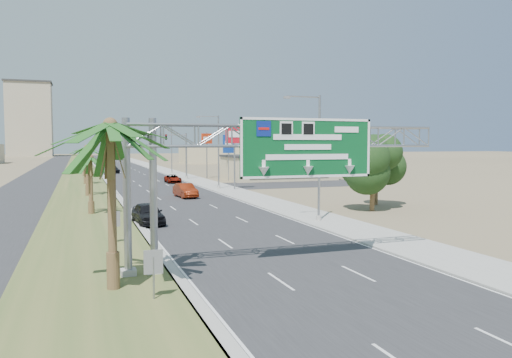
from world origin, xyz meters
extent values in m
plane|color=#8C7A59|center=(0.00, 0.00, 0.00)|extent=(600.00, 600.00, 0.00)
cube|color=#28282B|center=(0.00, 110.00, 0.01)|extent=(12.00, 300.00, 0.02)
cube|color=#9E9B93|center=(8.50, 110.00, 0.05)|extent=(4.00, 300.00, 0.10)
cube|color=#435A27|center=(-10.00, 110.00, 0.06)|extent=(7.00, 300.00, 0.12)
cube|color=#28282B|center=(-17.00, 110.00, 0.01)|extent=(8.00, 300.00, 0.02)
cylinder|color=gray|center=(-7.20, 10.00, 3.70)|extent=(0.36, 0.36, 7.40)
cylinder|color=gray|center=(-8.40, 10.00, 3.70)|extent=(0.36, 0.36, 7.40)
cube|color=#9E9B93|center=(-7.20, 10.00, 0.20)|extent=(0.70, 0.70, 0.40)
cube|color=#9E9B93|center=(-8.40, 10.00, 0.20)|extent=(0.70, 0.70, 0.40)
cube|color=#084D22|center=(0.50, 9.52, 6.00)|extent=(7.20, 0.12, 3.00)
cube|color=navy|center=(-1.90, 9.44, 6.95)|extent=(0.75, 0.03, 0.75)
cone|color=white|center=(0.50, 9.44, 4.85)|extent=(0.56, 0.56, 0.45)
cylinder|color=brown|center=(-9.20, 8.00, 3.50)|extent=(0.36, 0.36, 7.00)
cylinder|color=brown|center=(-9.20, 8.00, 0.84)|extent=(0.54, 0.54, 1.68)
cylinder|color=brown|center=(-9.50, 32.00, 2.50)|extent=(0.36, 0.36, 5.00)
cylinder|color=brown|center=(-9.50, 32.00, 0.60)|extent=(0.54, 0.54, 1.20)
cylinder|color=brown|center=(-9.50, 48.00, 2.90)|extent=(0.36, 0.36, 5.80)
cylinder|color=brown|center=(-9.50, 48.00, 0.70)|extent=(0.54, 0.54, 1.39)
cylinder|color=brown|center=(-9.50, 66.00, 2.25)|extent=(0.36, 0.36, 4.50)
cylinder|color=brown|center=(-9.50, 66.00, 0.54)|extent=(0.54, 0.54, 1.08)
cylinder|color=brown|center=(-9.50, 85.00, 2.60)|extent=(0.36, 0.36, 5.20)
cylinder|color=brown|center=(-9.50, 85.00, 0.62)|extent=(0.54, 0.54, 1.25)
cylinder|color=brown|center=(-9.50, 110.00, 2.40)|extent=(0.36, 0.36, 4.80)
cylinder|color=brown|center=(-9.50, 110.00, 0.58)|extent=(0.54, 0.54, 1.15)
cylinder|color=gray|center=(7.50, 22.00, 5.00)|extent=(0.20, 0.20, 10.00)
cylinder|color=gray|center=(6.10, 22.00, 9.85)|extent=(2.80, 0.12, 0.12)
cube|color=slate|center=(4.70, 22.00, 9.75)|extent=(0.50, 0.22, 0.18)
cylinder|color=#9E9B93|center=(7.50, 22.00, 0.25)|extent=(0.44, 0.44, 0.50)
cylinder|color=gray|center=(7.50, 52.00, 5.00)|extent=(0.20, 0.20, 10.00)
cylinder|color=gray|center=(6.10, 52.00, 9.85)|extent=(2.80, 0.12, 0.12)
cube|color=slate|center=(4.70, 52.00, 9.75)|extent=(0.50, 0.22, 0.18)
cylinder|color=#9E9B93|center=(7.50, 52.00, 0.25)|extent=(0.44, 0.44, 0.50)
cylinder|color=gray|center=(7.50, 88.00, 5.00)|extent=(0.20, 0.20, 10.00)
cylinder|color=gray|center=(6.10, 88.00, 9.85)|extent=(2.80, 0.12, 0.12)
cube|color=slate|center=(4.70, 88.00, 9.75)|extent=(0.50, 0.22, 0.18)
cylinder|color=#9E9B93|center=(7.50, 88.00, 0.25)|extent=(0.44, 0.44, 0.50)
cylinder|color=gray|center=(7.20, 72.00, 4.00)|extent=(0.28, 0.28, 8.00)
cylinder|color=gray|center=(2.20, 72.00, 7.70)|extent=(10.00, 0.18, 0.18)
cube|color=black|center=(3.70, 71.80, 7.30)|extent=(0.32, 0.18, 0.95)
cube|color=black|center=(0.70, 71.80, 7.30)|extent=(0.32, 0.18, 0.95)
cube|color=black|center=(-1.80, 71.80, 7.30)|extent=(0.32, 0.18, 0.95)
sphere|color=red|center=(3.70, 71.68, 7.60)|extent=(0.22, 0.22, 0.22)
imported|color=black|center=(7.20, 72.00, 7.00)|extent=(0.16, 0.16, 0.60)
cylinder|color=#9E9B93|center=(7.20, 72.00, 0.30)|extent=(0.56, 0.56, 0.60)
cube|color=tan|center=(22.00, 66.00, 2.00)|extent=(18.00, 10.00, 4.00)
cylinder|color=brown|center=(15.00, 26.00, 1.95)|extent=(0.44, 0.44, 3.90)
sphere|color=black|center=(15.00, 26.00, 4.55)|extent=(4.50, 4.50, 4.50)
cylinder|color=brown|center=(18.00, 30.00, 1.65)|extent=(0.44, 0.44, 3.30)
sphere|color=black|center=(18.00, 30.00, 3.85)|extent=(3.50, 3.50, 3.50)
cylinder|color=gray|center=(-7.80, 6.00, 0.90)|extent=(0.08, 0.08, 1.80)
cube|color=slate|center=(-7.80, 6.00, 1.60)|extent=(0.75, 0.06, 0.95)
cylinder|color=gray|center=(-8.50, 18.00, 0.90)|extent=(0.08, 0.08, 1.80)
cube|color=slate|center=(-8.50, 18.00, 1.60)|extent=(0.75, 0.06, 0.95)
cube|color=tan|center=(-32.00, 250.00, 17.50)|extent=(20.00, 16.00, 35.00)
cube|color=tan|center=(30.00, 140.00, 2.50)|extent=(20.00, 12.00, 5.00)
imported|color=black|center=(-5.50, 25.32, 0.82)|extent=(2.33, 4.96, 1.64)
imported|color=#691C09|center=(1.07, 43.07, 0.81)|extent=(2.18, 5.04, 1.61)
imported|color=gray|center=(3.53, 64.83, 0.65)|extent=(2.16, 4.68, 1.30)
imported|color=black|center=(-3.72, 94.78, 0.77)|extent=(2.86, 5.54, 1.54)
cylinder|color=gray|center=(9.18, 50.11, 4.43)|extent=(0.20, 0.20, 8.86)
cube|color=red|center=(9.18, 50.11, 7.46)|extent=(2.41, 0.43, 2.40)
cube|color=white|center=(9.18, 49.93, 7.46)|extent=(1.68, 0.13, 0.84)
cylinder|color=gray|center=(13.00, 65.75, 3.92)|extent=(0.20, 0.20, 7.84)
cube|color=navy|center=(13.00, 65.75, 6.14)|extent=(2.02, 0.62, 3.00)
cube|color=white|center=(13.00, 65.57, 6.14)|extent=(1.39, 0.27, 1.05)
cylinder|color=gray|center=(11.15, 73.18, 4.09)|extent=(0.20, 0.20, 8.19)
cube|color=red|center=(11.15, 73.18, 7.09)|extent=(2.14, 1.15, 1.80)
cube|color=white|center=(11.15, 73.00, 7.09)|extent=(1.43, 0.65, 0.63)
camera|label=1|loc=(-10.48, -13.45, 6.23)|focal=35.00mm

